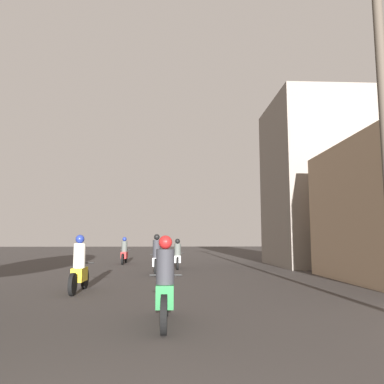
{
  "coord_description": "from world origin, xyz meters",
  "views": [
    {
      "loc": [
        0.63,
        -1.39,
        1.5
      ],
      "look_at": [
        1.49,
        16.58,
        3.68
      ],
      "focal_mm": 35.0,
      "sensor_mm": 36.0,
      "label": 1
    }
  ],
  "objects_px": {
    "motorcycle_yellow": "(79,269)",
    "utility_pole_near": "(384,115)",
    "motorcycle_green": "(165,288)",
    "motorcycle_red": "(124,253)",
    "building_right_far": "(316,182)",
    "motorcycle_white": "(178,256)",
    "motorcycle_silver": "(157,258)"
  },
  "relations": [
    {
      "from": "motorcycle_green",
      "to": "motorcycle_red",
      "type": "xyz_separation_m",
      "value": [
        -2.67,
        15.04,
        -0.02
      ]
    },
    {
      "from": "motorcycle_yellow",
      "to": "building_right_far",
      "type": "relative_size",
      "value": 0.22
    },
    {
      "from": "motorcycle_green",
      "to": "motorcycle_red",
      "type": "distance_m",
      "value": 15.28
    },
    {
      "from": "motorcycle_yellow",
      "to": "motorcycle_white",
      "type": "distance_m",
      "value": 8.07
    },
    {
      "from": "motorcycle_yellow",
      "to": "motorcycle_white",
      "type": "xyz_separation_m",
      "value": [
        2.8,
        7.57,
        -0.05
      ]
    },
    {
      "from": "motorcycle_yellow",
      "to": "building_right_far",
      "type": "bearing_deg",
      "value": 37.12
    },
    {
      "from": "motorcycle_yellow",
      "to": "motorcycle_white",
      "type": "bearing_deg",
      "value": 65.36
    },
    {
      "from": "motorcycle_white",
      "to": "motorcycle_red",
      "type": "bearing_deg",
      "value": 127.23
    },
    {
      "from": "motorcycle_white",
      "to": "building_right_far",
      "type": "height_order",
      "value": "building_right_far"
    },
    {
      "from": "motorcycle_yellow",
      "to": "motorcycle_red",
      "type": "relative_size",
      "value": 0.93
    },
    {
      "from": "motorcycle_silver",
      "to": "utility_pole_near",
      "type": "bearing_deg",
      "value": -61.55
    },
    {
      "from": "motorcycle_green",
      "to": "motorcycle_red",
      "type": "bearing_deg",
      "value": 106.04
    },
    {
      "from": "motorcycle_silver",
      "to": "utility_pole_near",
      "type": "distance_m",
      "value": 10.24
    },
    {
      "from": "motorcycle_yellow",
      "to": "building_right_far",
      "type": "distance_m",
      "value": 14.38
    },
    {
      "from": "building_right_far",
      "to": "motorcycle_yellow",
      "type": "bearing_deg",
      "value": -138.5
    },
    {
      "from": "motorcycle_green",
      "to": "motorcycle_white",
      "type": "xyz_separation_m",
      "value": [
        0.33,
        11.55,
        -0.04
      ]
    },
    {
      "from": "utility_pole_near",
      "to": "motorcycle_white",
      "type": "bearing_deg",
      "value": 111.0
    },
    {
      "from": "motorcycle_red",
      "to": "motorcycle_yellow",
      "type": "bearing_deg",
      "value": -88.35
    },
    {
      "from": "motorcycle_white",
      "to": "motorcycle_red",
      "type": "height_order",
      "value": "motorcycle_red"
    },
    {
      "from": "motorcycle_red",
      "to": "motorcycle_green",
      "type": "bearing_deg",
      "value": -79.33
    },
    {
      "from": "motorcycle_green",
      "to": "utility_pole_near",
      "type": "xyz_separation_m",
      "value": [
        4.52,
        0.63,
        3.41
      ]
    },
    {
      "from": "motorcycle_silver",
      "to": "motorcycle_red",
      "type": "relative_size",
      "value": 1.04
    },
    {
      "from": "motorcycle_white",
      "to": "building_right_far",
      "type": "distance_m",
      "value": 8.68
    },
    {
      "from": "motorcycle_green",
      "to": "motorcycle_red",
      "type": "height_order",
      "value": "motorcycle_green"
    },
    {
      "from": "motorcycle_green",
      "to": "utility_pole_near",
      "type": "relative_size",
      "value": 0.26
    },
    {
      "from": "motorcycle_silver",
      "to": "building_right_far",
      "type": "height_order",
      "value": "building_right_far"
    },
    {
      "from": "motorcycle_white",
      "to": "utility_pole_near",
      "type": "height_order",
      "value": "utility_pole_near"
    },
    {
      "from": "utility_pole_near",
      "to": "building_right_far",
      "type": "bearing_deg",
      "value": 74.84
    },
    {
      "from": "motorcycle_red",
      "to": "utility_pole_near",
      "type": "relative_size",
      "value": 0.27
    },
    {
      "from": "motorcycle_red",
      "to": "building_right_far",
      "type": "height_order",
      "value": "building_right_far"
    },
    {
      "from": "motorcycle_yellow",
      "to": "utility_pole_near",
      "type": "relative_size",
      "value": 0.25
    },
    {
      "from": "motorcycle_silver",
      "to": "motorcycle_white",
      "type": "distance_m",
      "value": 2.82
    }
  ]
}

